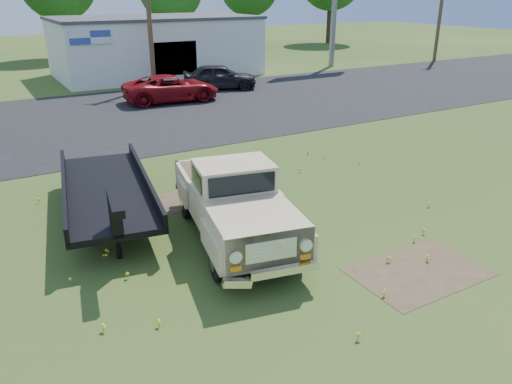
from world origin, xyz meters
TOP-DOWN VIEW (x-y plane):
  - ground at (0.00, 0.00)m, footprint 140.00×140.00m
  - asphalt_lot at (0.00, 15.00)m, footprint 90.00×14.00m
  - dirt_patch_a at (1.50, -3.00)m, footprint 3.00×2.00m
  - dirt_patch_b at (-2.00, 3.50)m, footprint 2.20×1.60m
  - commercial_building at (6.00, 26.99)m, footprint 14.20×8.20m
  - utility_pole_mid at (4.00, 22.00)m, footprint 1.60×0.30m
  - utility_pole_east at (30.00, 22.00)m, footprint 1.60×0.30m
  - vintage_pickup_truck at (-1.35, 0.50)m, footprint 3.27×5.99m
  - flatbed_trailer at (-3.77, 3.48)m, footprint 3.29×6.98m
  - red_pickup at (3.39, 17.23)m, footprint 5.52×2.86m
  - dark_sedan at (7.40, 19.26)m, footprint 4.99×3.42m

SIDE VIEW (x-z plane):
  - ground at x=0.00m, z-range 0.00..0.00m
  - asphalt_lot at x=0.00m, z-range -0.01..0.01m
  - dirt_patch_a at x=1.50m, z-range -0.01..0.01m
  - dirt_patch_b at x=-2.00m, z-range -0.01..0.01m
  - red_pickup at x=3.39m, z-range 0.00..1.49m
  - dark_sedan at x=7.40m, z-range 0.00..1.58m
  - flatbed_trailer at x=-3.77m, z-range 0.00..1.83m
  - vintage_pickup_truck at x=-1.35m, z-range 0.00..2.06m
  - commercial_building at x=6.00m, z-range 0.03..4.18m
  - utility_pole_mid at x=4.00m, z-range 0.10..9.10m
  - utility_pole_east at x=30.00m, z-range 0.10..9.10m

